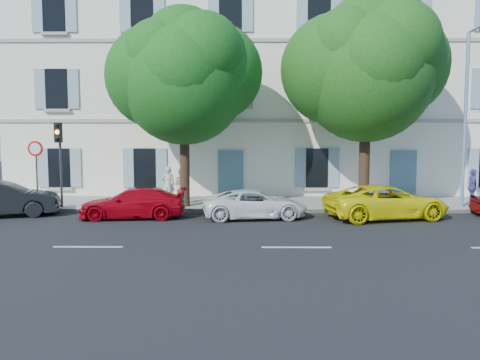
{
  "coord_description": "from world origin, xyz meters",
  "views": [
    {
      "loc": [
        -1.49,
        -17.18,
        3.13
      ],
      "look_at": [
        -1.68,
        2.0,
        1.4
      ],
      "focal_mm": 35.0,
      "sensor_mm": 36.0,
      "label": 1
    }
  ],
  "objects_px": {
    "pedestrian_a": "(168,184)",
    "car_dark_sedan": "(2,199)",
    "car_yellow_supercar": "(386,202)",
    "tree_right": "(366,77)",
    "tree_left": "(184,83)",
    "street_lamp": "(467,108)",
    "pedestrian_b": "(182,186)",
    "pedestrian_c": "(473,187)",
    "car_white_coupe": "(255,204)",
    "car_red_coupe": "(133,203)",
    "traffic_light": "(59,146)",
    "road_sign": "(36,160)"
  },
  "relations": [
    {
      "from": "street_lamp",
      "to": "car_dark_sedan",
      "type": "bearing_deg",
      "value": -174.88
    },
    {
      "from": "pedestrian_a",
      "to": "car_dark_sedan",
      "type": "bearing_deg",
      "value": 18.05
    },
    {
      "from": "street_lamp",
      "to": "pedestrian_c",
      "type": "bearing_deg",
      "value": 37.66
    },
    {
      "from": "pedestrian_b",
      "to": "car_dark_sedan",
      "type": "bearing_deg",
      "value": 60.0
    },
    {
      "from": "car_red_coupe",
      "to": "tree_right",
      "type": "xyz_separation_m",
      "value": [
        9.59,
        2.44,
        5.17
      ]
    },
    {
      "from": "tree_right",
      "to": "street_lamp",
      "type": "height_order",
      "value": "tree_right"
    },
    {
      "from": "tree_right",
      "to": "pedestrian_b",
      "type": "bearing_deg",
      "value": 175.7
    },
    {
      "from": "car_yellow_supercar",
      "to": "pedestrian_c",
      "type": "height_order",
      "value": "pedestrian_c"
    },
    {
      "from": "tree_left",
      "to": "pedestrian_a",
      "type": "xyz_separation_m",
      "value": [
        -0.95,
        1.3,
        -4.5
      ]
    },
    {
      "from": "car_red_coupe",
      "to": "pedestrian_b",
      "type": "distance_m",
      "value": 3.41
    },
    {
      "from": "tree_left",
      "to": "pedestrian_a",
      "type": "relative_size",
      "value": 5.0
    },
    {
      "from": "car_dark_sedan",
      "to": "pedestrian_b",
      "type": "xyz_separation_m",
      "value": [
        6.79,
        2.75,
        0.26
      ]
    },
    {
      "from": "traffic_light",
      "to": "street_lamp",
      "type": "distance_m",
      "value": 17.38
    },
    {
      "from": "tree_left",
      "to": "tree_right",
      "type": "xyz_separation_m",
      "value": [
        7.84,
        0.21,
        0.28
      ]
    },
    {
      "from": "road_sign",
      "to": "car_red_coupe",
      "type": "bearing_deg",
      "value": -22.42
    },
    {
      "from": "car_dark_sedan",
      "to": "street_lamp",
      "type": "bearing_deg",
      "value": -102.98
    },
    {
      "from": "tree_left",
      "to": "pedestrian_a",
      "type": "height_order",
      "value": "tree_left"
    },
    {
      "from": "pedestrian_b",
      "to": "car_white_coupe",
      "type": "bearing_deg",
      "value": 174.96
    },
    {
      "from": "traffic_light",
      "to": "road_sign",
      "type": "xyz_separation_m",
      "value": [
        -1.06,
        0.12,
        -0.57
      ]
    },
    {
      "from": "car_yellow_supercar",
      "to": "car_red_coupe",
      "type": "bearing_deg",
      "value": 77.17
    },
    {
      "from": "car_dark_sedan",
      "to": "road_sign",
      "type": "relative_size",
      "value": 1.51
    },
    {
      "from": "car_yellow_supercar",
      "to": "street_lamp",
      "type": "bearing_deg",
      "value": -75.36
    },
    {
      "from": "road_sign",
      "to": "pedestrian_b",
      "type": "distance_m",
      "value": 6.32
    },
    {
      "from": "tree_right",
      "to": "car_red_coupe",
      "type": "bearing_deg",
      "value": -165.74
    },
    {
      "from": "car_yellow_supercar",
      "to": "tree_right",
      "type": "distance_m",
      "value": 5.67
    },
    {
      "from": "car_dark_sedan",
      "to": "pedestrian_a",
      "type": "xyz_separation_m",
      "value": [
        6.1,
        3.24,
        0.27
      ]
    },
    {
      "from": "road_sign",
      "to": "pedestrian_a",
      "type": "height_order",
      "value": "road_sign"
    },
    {
      "from": "pedestrian_b",
      "to": "pedestrian_c",
      "type": "height_order",
      "value": "pedestrian_b"
    },
    {
      "from": "car_white_coupe",
      "to": "street_lamp",
      "type": "bearing_deg",
      "value": -84.81
    },
    {
      "from": "road_sign",
      "to": "pedestrian_b",
      "type": "height_order",
      "value": "road_sign"
    },
    {
      "from": "road_sign",
      "to": "street_lamp",
      "type": "bearing_deg",
      "value": 0.35
    },
    {
      "from": "car_yellow_supercar",
      "to": "street_lamp",
      "type": "distance_m",
      "value": 5.77
    },
    {
      "from": "pedestrian_a",
      "to": "pedestrian_c",
      "type": "height_order",
      "value": "pedestrian_a"
    },
    {
      "from": "car_dark_sedan",
      "to": "car_yellow_supercar",
      "type": "height_order",
      "value": "car_dark_sedan"
    },
    {
      "from": "car_yellow_supercar",
      "to": "pedestrian_b",
      "type": "height_order",
      "value": "pedestrian_b"
    },
    {
      "from": "car_yellow_supercar",
      "to": "street_lamp",
      "type": "height_order",
      "value": "street_lamp"
    },
    {
      "from": "car_yellow_supercar",
      "to": "pedestrian_a",
      "type": "xyz_separation_m",
      "value": [
        -9.05,
        3.56,
        0.32
      ]
    },
    {
      "from": "street_lamp",
      "to": "car_yellow_supercar",
      "type": "bearing_deg",
      "value": -152.66
    },
    {
      "from": "tree_right",
      "to": "traffic_light",
      "type": "xyz_separation_m",
      "value": [
        -13.12,
        -0.66,
        -2.98
      ]
    },
    {
      "from": "street_lamp",
      "to": "pedestrian_b",
      "type": "relative_size",
      "value": 4.58
    },
    {
      "from": "tree_left",
      "to": "road_sign",
      "type": "xyz_separation_m",
      "value": [
        -6.34,
        -0.34,
        -3.28
      ]
    },
    {
      "from": "car_red_coupe",
      "to": "pedestrian_c",
      "type": "xyz_separation_m",
      "value": [
        14.37,
        2.47,
        0.37
      ]
    },
    {
      "from": "car_red_coupe",
      "to": "traffic_light",
      "type": "relative_size",
      "value": 1.13
    },
    {
      "from": "street_lamp",
      "to": "tree_right",
      "type": "bearing_deg",
      "value": 174.13
    },
    {
      "from": "car_white_coupe",
      "to": "pedestrian_a",
      "type": "bearing_deg",
      "value": 40.94
    },
    {
      "from": "car_dark_sedan",
      "to": "car_red_coupe",
      "type": "distance_m",
      "value": 5.31
    },
    {
      "from": "pedestrian_b",
      "to": "pedestrian_c",
      "type": "xyz_separation_m",
      "value": [
        12.88,
        -0.58,
        -0.0
      ]
    },
    {
      "from": "tree_left",
      "to": "street_lamp",
      "type": "relative_size",
      "value": 1.11
    },
    {
      "from": "traffic_light",
      "to": "pedestrian_b",
      "type": "relative_size",
      "value": 2.23
    },
    {
      "from": "car_white_coupe",
      "to": "pedestrian_b",
      "type": "height_order",
      "value": "pedestrian_b"
    }
  ]
}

